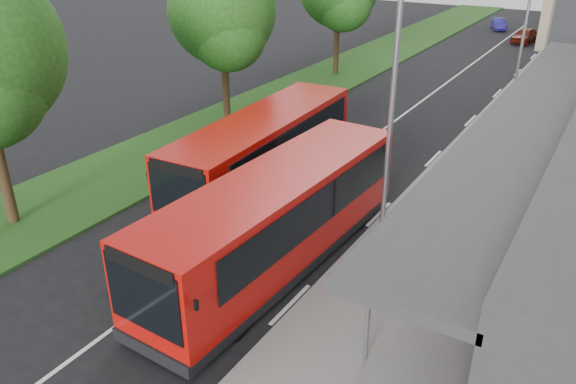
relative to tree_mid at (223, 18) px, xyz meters
The scene contains 14 objects.
ground 12.58m from the tree_mid, 52.23° to the right, with size 120.00×120.00×0.00m, color black.
pavement 17.76m from the tree_mid, 40.07° to the left, with size 5.00×80.00×0.15m, color gray.
grass_verge 12.10m from the tree_mid, 89.93° to the left, with size 5.00×80.00×0.10m, color #1B4C18.
lane_centre_line 10.56m from the tree_mid, 40.30° to the left, with size 0.12×70.00×0.01m, color silver.
kerb_dashes 15.24m from the tree_mid, 43.97° to the left, with size 0.12×56.00×0.01m.
tree_mid is the anchor object (origin of this frame).
lamp_post_near 13.18m from the tree_mid, 32.36° to the right, with size 1.44×0.28×8.00m.
lamp_post_far 17.08m from the tree_mid, 49.32° to the left, with size 1.44×0.28×8.00m.
bus_main 13.62m from the tree_mid, 46.80° to the right, with size 3.05×10.39×2.91m.
bus_second 8.61m from the tree_mid, 42.82° to the right, with size 2.98×10.15×2.84m.
litter_bin 13.65m from the tree_mid, ahead, with size 0.44×0.44×0.78m, color #341E15.
bollard 14.92m from the tree_mid, 32.48° to the left, with size 0.16×0.16×0.97m, color #FFFC0D.
car_near 31.64m from the tree_mid, 73.94° to the left, with size 1.45×3.61×1.23m, color #5A170C.
car_far 36.33m from the tree_mid, 81.52° to the left, with size 1.10×3.16×1.04m, color navy.
Camera 1 is at (9.56, -12.46, 9.21)m, focal length 35.00 mm.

